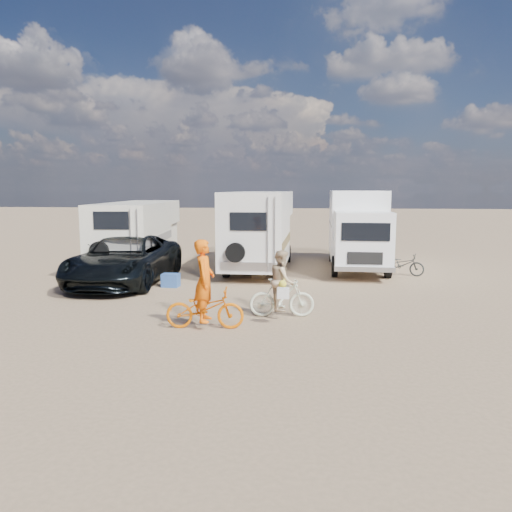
# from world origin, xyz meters

# --- Properties ---
(ground) EXTENTS (140.00, 140.00, 0.00)m
(ground) POSITION_xyz_m (0.00, 0.00, 0.00)
(ground) COLOR #987B5B
(ground) RESTS_ON ground
(rv_main) EXTENTS (2.37, 6.90, 3.13)m
(rv_main) POSITION_xyz_m (0.28, 6.83, 1.57)
(rv_main) COLOR white
(rv_main) RESTS_ON ground
(rv_left) EXTENTS (2.94, 7.59, 2.69)m
(rv_left) POSITION_xyz_m (-4.88, 7.03, 1.35)
(rv_left) COLOR beige
(rv_left) RESTS_ON ground
(box_truck) EXTENTS (2.29, 6.54, 3.17)m
(box_truck) POSITION_xyz_m (4.22, 7.29, 1.59)
(box_truck) COLOR white
(box_truck) RESTS_ON ground
(dark_suv) EXTENTS (2.78, 5.95, 1.65)m
(dark_suv) POSITION_xyz_m (-4.08, 3.40, 0.82)
(dark_suv) COLOR black
(dark_suv) RESTS_ON ground
(bike_man) EXTENTS (1.86, 0.76, 0.96)m
(bike_man) POSITION_xyz_m (-0.16, -1.79, 0.48)
(bike_man) COLOR #D55F02
(bike_man) RESTS_ON ground
(bike_woman) EXTENTS (1.69, 0.62, 1.00)m
(bike_woman) POSITION_xyz_m (1.58, -0.55, 0.50)
(bike_woman) COLOR beige
(bike_woman) RESTS_ON ground
(rider_man) EXTENTS (0.50, 0.73, 1.92)m
(rider_man) POSITION_xyz_m (-0.16, -1.79, 0.96)
(rider_man) COLOR #F15E08
(rider_man) RESTS_ON ground
(rider_woman) EXTENTS (0.65, 0.80, 1.54)m
(rider_woman) POSITION_xyz_m (1.58, -0.55, 0.77)
(rider_woman) COLOR tan
(rider_woman) RESTS_ON ground
(bike_parked) EXTENTS (1.68, 1.11, 0.84)m
(bike_parked) POSITION_xyz_m (5.79, 6.00, 0.42)
(bike_parked) COLOR #242724
(bike_parked) RESTS_ON ground
(cooler) EXTENTS (0.58, 0.44, 0.44)m
(cooler) POSITION_xyz_m (-2.33, 2.89, 0.22)
(cooler) COLOR #30569B
(cooler) RESTS_ON ground
(crate) EXTENTS (0.49, 0.49, 0.32)m
(crate) POSITION_xyz_m (0.46, 4.73, 0.16)
(crate) COLOR #90714C
(crate) RESTS_ON ground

